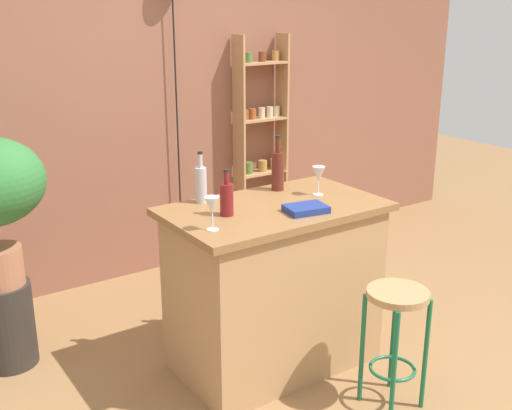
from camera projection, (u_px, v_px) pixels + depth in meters
ground at (306, 386)px, 3.40m from camera, size 12.00×12.00×0.00m
back_wall at (140, 86)px, 4.50m from camera, size 6.40×0.10×2.80m
kitchen_counter at (274, 286)px, 3.49m from camera, size 1.16×0.69×0.94m
bar_stool at (396, 322)px, 3.11m from camera, size 0.31×0.31×0.64m
spice_shelf at (261, 152)px, 5.07m from camera, size 0.43×0.16×1.74m
plant_stool at (7, 324)px, 3.54m from camera, size 0.30×0.30×0.49m
bottle_wine_red at (278, 170)px, 3.59m from camera, size 0.07×0.07×0.32m
bottle_olive_oil at (201, 184)px, 3.37m from camera, size 0.06×0.06×0.28m
bottle_spirits_clear at (227, 198)px, 3.17m from camera, size 0.07×0.07×0.24m
wine_glass_left at (319, 175)px, 3.50m from camera, size 0.07×0.07×0.16m
wine_glass_center at (212, 206)px, 2.95m from camera, size 0.07×0.07×0.16m
cookbook at (306, 209)px, 3.24m from camera, size 0.23×0.18×0.03m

